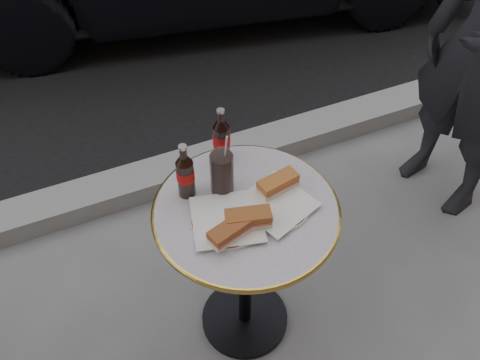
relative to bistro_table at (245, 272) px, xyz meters
name	(u,v)px	position (x,y,z in m)	size (l,w,h in m)	color
ground	(245,320)	(0.00, 0.00, -0.37)	(80.00, 80.00, 0.00)	slate
curb	(175,173)	(0.00, 0.90, -0.32)	(40.00, 0.20, 0.12)	gray
bistro_table	(245,272)	(0.00, 0.00, 0.00)	(0.62, 0.62, 0.73)	#BAB2C4
plate_left	(227,221)	(-0.08, -0.03, 0.37)	(0.23, 0.23, 0.01)	silver
plate_right	(276,205)	(0.09, -0.03, 0.37)	(0.22, 0.22, 0.01)	white
sandwich_left_a	(230,232)	(-0.10, -0.09, 0.40)	(0.14, 0.06, 0.05)	brown
sandwich_left_b	(248,219)	(-0.02, -0.07, 0.40)	(0.14, 0.07, 0.05)	#975126
sandwich_right	(278,184)	(0.13, 0.03, 0.40)	(0.14, 0.06, 0.05)	#B3652D
cola_bottle_left	(185,171)	(-0.15, 0.14, 0.47)	(0.06, 0.06, 0.22)	black
cola_bottle_right	(221,135)	(0.02, 0.25, 0.48)	(0.06, 0.06, 0.22)	black
cola_glass	(222,173)	(-0.04, 0.11, 0.45)	(0.08, 0.08, 0.16)	black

